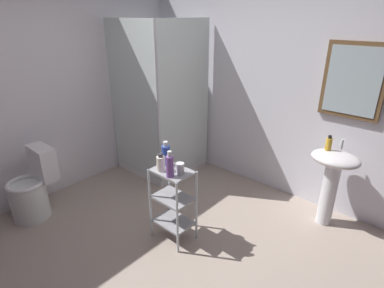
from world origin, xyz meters
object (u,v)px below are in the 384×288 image
hand_soap_bottle (329,144)px  lotion_bottle_white (161,163)px  storage_cart (173,199)px  rinse_cup (180,168)px  shampoo_bottle_blue (166,155)px  pedestal_sink (332,174)px  shower_stall (161,139)px  toilet (33,190)px  conditioner_bottle_purple (170,166)px

hand_soap_bottle → lotion_bottle_white: size_ratio=0.91×
storage_cart → hand_soap_bottle: 1.61m
rinse_cup → hand_soap_bottle: bearing=55.5°
hand_soap_bottle → shampoo_bottle_blue: size_ratio=0.64×
pedestal_sink → lotion_bottle_white: (-1.10, -1.28, 0.23)m
lotion_bottle_white → shampoo_bottle_blue: bearing=113.8°
shower_stall → shampoo_bottle_blue: (1.00, -0.86, 0.38)m
toilet → hand_soap_bottle: 3.09m
pedestal_sink → storage_cart: 1.60m
conditioner_bottle_purple → lotion_bottle_white: (-0.14, 0.02, -0.03)m
shower_stall → toilet: shower_stall is taller
shampoo_bottle_blue → hand_soap_bottle: bearing=48.2°
hand_soap_bottle → shampoo_bottle_blue: shampoo_bottle_blue is taller
toilet → lotion_bottle_white: size_ratio=4.61×
pedestal_sink → hand_soap_bottle: hand_soap_bottle is taller
lotion_bottle_white → rinse_cup: 0.18m
storage_cart → lotion_bottle_white: 0.39m
hand_soap_bottle → rinse_cup: 1.49m
storage_cart → hand_soap_bottle: size_ratio=4.94×
toilet → hand_soap_bottle: hand_soap_bottle is taller
pedestal_sink → toilet: 3.11m
shower_stall → storage_cart: 1.45m
pedestal_sink → toilet: bearing=-140.9°
lotion_bottle_white → toilet: bearing=-152.8°
shower_stall → conditioner_bottle_purple: bearing=-40.1°
toilet → conditioner_bottle_purple: bearing=24.1°
shower_stall → lotion_bottle_white: (1.05, -0.98, 0.35)m
conditioner_bottle_purple → hand_soap_bottle: bearing=56.6°
toilet → rinse_cup: size_ratio=7.45×
shower_stall → lotion_bottle_white: size_ratio=12.13×
shower_stall → shampoo_bottle_blue: size_ratio=8.58×
pedestal_sink → shampoo_bottle_blue: size_ratio=3.48×
lotion_bottle_white → pedestal_sink: bearing=49.4°
pedestal_sink → shampoo_bottle_blue: (-1.15, -1.17, 0.26)m
conditioner_bottle_purple → shampoo_bottle_blue: bearing=144.2°
shower_stall → pedestal_sink: size_ratio=2.47×
lotion_bottle_white → storage_cart: bearing=40.8°
storage_cart → rinse_cup: bearing=3.9°
pedestal_sink → conditioner_bottle_purple: 1.64m
shower_stall → shampoo_bottle_blue: shower_stall is taller
lotion_bottle_white → shampoo_bottle_blue: 0.13m
hand_soap_bottle → conditioner_bottle_purple: (-0.87, -1.32, -0.03)m
conditioner_bottle_purple → shampoo_bottle_blue: (-0.19, 0.14, -0.00)m
lotion_bottle_white → rinse_cup: (0.17, 0.07, -0.02)m
conditioner_bottle_purple → rinse_cup: 0.11m
conditioner_bottle_purple → lotion_bottle_white: conditioner_bottle_purple is taller
storage_cart → rinse_cup: size_ratio=7.25×
hand_soap_bottle → rinse_cup: hand_soap_bottle is taller
toilet → lotion_bottle_white: 1.55m
hand_soap_bottle → toilet: bearing=-139.6°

